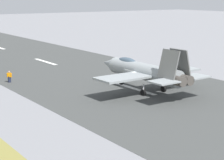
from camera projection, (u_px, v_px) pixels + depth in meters
name	position (u px, v px, depth m)	size (l,w,h in m)	color
ground_plane	(135.00, 89.00, 50.60)	(400.00, 400.00, 0.00)	gray
runway_strip	(136.00, 89.00, 50.59)	(240.00, 26.00, 0.02)	#3E403F
fighter_jet	(144.00, 71.00, 49.16)	(15.99, 14.21, 5.69)	gray
crew_person	(9.00, 77.00, 54.23)	(0.50, 0.55, 1.59)	#1E2338
marker_cone_mid	(174.00, 69.00, 62.91)	(0.44, 0.44, 0.55)	orange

